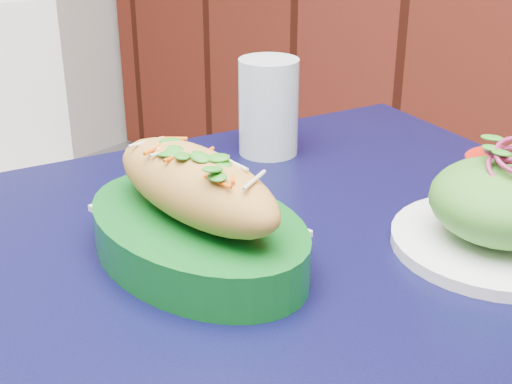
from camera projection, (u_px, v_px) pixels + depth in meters
The scene contains 4 objects.
cafe_table at pixel (301, 368), 0.66m from camera, with size 1.04×1.04×0.75m.
banh_mi_basket at pixel (196, 215), 0.66m from camera, with size 0.28×0.20×0.12m.
salad_plate at pixel (502, 209), 0.68m from camera, with size 0.20×0.20×0.11m.
water_glass at pixel (269, 107), 0.90m from camera, with size 0.08×0.08×0.12m, color silver.
Camera 1 is at (-0.18, 1.10, 1.08)m, focal length 50.00 mm.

